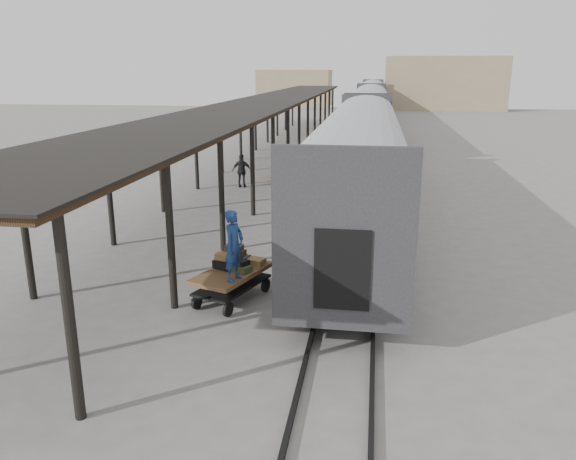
# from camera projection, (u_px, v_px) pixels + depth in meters

# --- Properties ---
(ground) EXTENTS (160.00, 160.00, 0.00)m
(ground) POSITION_uv_depth(u_px,v_px,m) (241.00, 283.00, 16.74)
(ground) COLOR slate
(ground) RESTS_ON ground
(train) EXTENTS (3.45, 76.01, 4.01)m
(train) POSITION_uv_depth(u_px,v_px,m) (369.00, 111.00, 47.63)
(train) COLOR silver
(train) RESTS_ON ground
(canopy) EXTENTS (4.90, 64.30, 4.15)m
(canopy) POSITION_uv_depth(u_px,v_px,m) (272.00, 101.00, 38.92)
(canopy) COLOR #422B19
(canopy) RESTS_ON ground
(rails) EXTENTS (1.54, 150.00, 0.12)m
(rails) POSITION_uv_depth(u_px,v_px,m) (368.00, 142.00, 48.55)
(rails) COLOR black
(rails) RESTS_ON ground
(building_far) EXTENTS (18.00, 10.00, 8.00)m
(building_far) POSITION_uv_depth(u_px,v_px,m) (443.00, 83.00, 87.68)
(building_far) COLOR tan
(building_far) RESTS_ON ground
(building_left) EXTENTS (12.00, 8.00, 6.00)m
(building_left) POSITION_uv_depth(u_px,v_px,m) (295.00, 88.00, 95.26)
(building_left) COLOR tan
(building_left) RESTS_ON ground
(baggage_cart) EXTENTS (1.98, 2.68, 0.86)m
(baggage_cart) POSITION_uv_depth(u_px,v_px,m) (232.00, 278.00, 15.34)
(baggage_cart) COLOR brown
(baggage_cart) RESTS_ON ground
(suitcase_stack) EXTENTS (1.42, 1.21, 0.59)m
(suitcase_stack) POSITION_uv_depth(u_px,v_px,m) (236.00, 260.00, 15.58)
(suitcase_stack) COLOR #3C3C3F
(suitcase_stack) RESTS_ON baggage_cart
(luggage_tug) EXTENTS (1.04, 1.53, 1.26)m
(luggage_tug) POSITION_uv_depth(u_px,v_px,m) (284.00, 168.00, 32.81)
(luggage_tug) COLOR #99230D
(luggage_tug) RESTS_ON ground
(porter) EXTENTS (0.63, 0.78, 1.87)m
(porter) POSITION_uv_depth(u_px,v_px,m) (234.00, 246.00, 14.37)
(porter) COLOR navy
(porter) RESTS_ON baggage_cart
(pedestrian) EXTENTS (1.07, 0.48, 1.80)m
(pedestrian) POSITION_uv_depth(u_px,v_px,m) (242.00, 171.00, 30.04)
(pedestrian) COLOR black
(pedestrian) RESTS_ON ground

